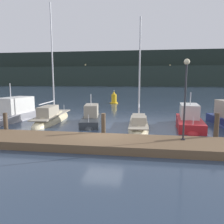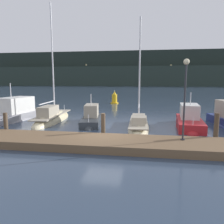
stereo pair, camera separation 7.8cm
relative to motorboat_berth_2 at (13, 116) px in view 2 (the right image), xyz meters
The scene contains 13 objects.
ground_plane 11.09m from the motorboat_berth_2, 28.49° to the right, with size 400.00×400.00×0.00m, color #2D3D51.
dock 11.87m from the motorboat_berth_2, 34.87° to the right, with size 36.62×2.80×0.45m, color brown.
mooring_pile_1 5.89m from the motorboat_berth_2, 60.92° to the right, with size 0.28×0.28×1.54m, color #4C3D2D.
mooring_pile_2 11.02m from the motorboat_berth_2, 27.81° to the right, with size 0.28×0.28×1.67m, color #4C3D2D.
mooring_pile_3 17.40m from the motorboat_berth_2, 17.18° to the right, with size 0.28×0.28×1.85m, color #4C3D2D.
motorboat_berth_2 is the anchor object (origin of this frame).
sailboat_berth_3 3.95m from the motorboat_berth_2, ahead, with size 2.24×7.73×11.38m.
motorboat_berth_4 7.82m from the motorboat_berth_2, ahead, with size 2.40×5.38×3.22m.
sailboat_berth_5 12.06m from the motorboat_berth_2, ahead, with size 1.77×6.80×9.26m.
motorboat_berth_6 15.96m from the motorboat_berth_2, ahead, with size 2.61×6.04×3.50m.
channel_buoy 17.43m from the motorboat_berth_2, 64.50° to the left, with size 1.24×1.24×2.06m.
dock_lamppost 16.11m from the motorboat_berth_2, 23.42° to the right, with size 0.32×0.32×4.47m.
hillside_backdrop 115.92m from the motorboat_berth_2, 86.23° to the left, with size 240.00×23.00×20.09m.
Camera 2 is at (2.66, -13.39, 3.83)m, focal length 35.00 mm.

